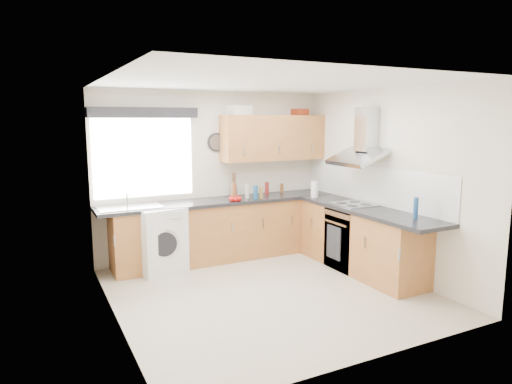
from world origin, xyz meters
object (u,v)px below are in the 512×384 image
oven (352,238)px  extractor_hood (361,143)px  upper_cabinets (274,138)px  washing_machine (159,239)px

oven → extractor_hood: bearing=-0.0°
extractor_hood → upper_cabinets: upper_cabinets is taller
oven → upper_cabinets: size_ratio=0.50×
extractor_hood → upper_cabinets: (-0.65, 1.33, 0.03)m
oven → extractor_hood: extractor_hood is taller
upper_cabinets → washing_machine: size_ratio=1.88×
extractor_hood → washing_machine: (-2.58, 1.10, -1.32)m
extractor_hood → upper_cabinets: size_ratio=0.46×
oven → extractor_hood: (0.10, -0.00, 1.34)m
oven → washing_machine: 2.71m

